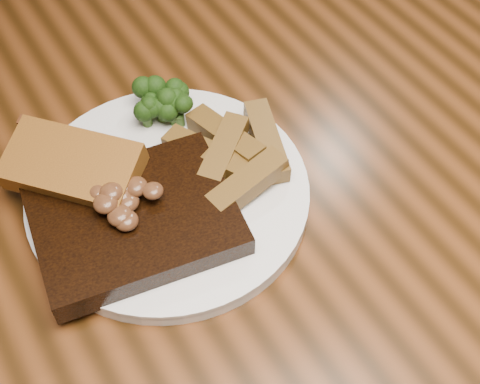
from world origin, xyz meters
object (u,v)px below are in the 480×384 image
object	(u,v)px
steak	(135,221)
potato_wedges	(240,159)
dining_table	(232,258)
plate	(169,195)
garlic_bread	(77,180)

from	to	relation	value
steak	potato_wedges	xyz separation A→B (m)	(0.12, 0.01, -0.00)
dining_table	potato_wedges	bearing A→B (deg)	45.77
plate	steak	distance (m)	0.05
dining_table	plate	distance (m)	0.12
dining_table	steak	distance (m)	0.15
plate	potato_wedges	bearing A→B (deg)	-8.57
garlic_bread	dining_table	bearing A→B (deg)	11.98
potato_wedges	garlic_bread	bearing A→B (deg)	158.29
dining_table	garlic_bread	xyz separation A→B (m)	(-0.12, 0.09, 0.12)
dining_table	steak	xyz separation A→B (m)	(-0.09, 0.02, 0.12)
dining_table	plate	world-z (taller)	plate
steak	garlic_bread	xyz separation A→B (m)	(-0.03, 0.07, 0.00)
garlic_bread	steak	bearing A→B (deg)	-20.87
steak	garlic_bread	size ratio (longest dim) A/B	1.45
plate	potato_wedges	xyz separation A→B (m)	(0.07, -0.01, 0.02)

